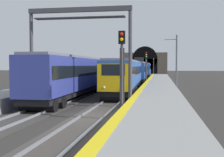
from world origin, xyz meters
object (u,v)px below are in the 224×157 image
railway_signal_far (154,65)px  train_main_approaching (139,71)px  railway_signal_near (122,69)px  catenary_mast_near (176,62)px  overhead_signal_gantry (79,33)px  train_adjacent_platform (96,72)px  railway_signal_mid (146,65)px

railway_signal_far → train_main_approaching: bearing=-2.8°
railway_signal_near → train_main_approaching: bearing=-177.2°
railway_signal_far → catenary_mast_near: (-54.68, -4.27, 0.42)m
railway_signal_near → catenary_mast_near: catenary_mast_near is taller
train_main_approaching → overhead_signal_gantry: (-33.36, 2.14, 3.48)m
train_main_approaching → overhead_signal_gantry: size_ratio=7.72×
train_main_approaching → train_adjacent_platform: 18.82m
railway_signal_far → railway_signal_near: bearing=0.0°
railway_signal_near → railway_signal_far: railway_signal_far is taller
railway_signal_far → railway_signal_mid: bearing=0.0°
railway_signal_near → overhead_signal_gantry: size_ratio=0.64×
train_adjacent_platform → railway_signal_far: size_ratio=6.93×
railway_signal_far → catenary_mast_near: bearing=4.5°
train_main_approaching → train_adjacent_platform: size_ratio=1.62×
overhead_signal_gantry → catenary_mast_near: 19.13m
catenary_mast_near → railway_signal_near: bearing=169.1°
railway_signal_far → overhead_signal_gantry: 71.96m
train_adjacent_platform → railway_signal_far: 57.11m
train_adjacent_platform → railway_signal_far: railway_signal_far is taller
overhead_signal_gantry → catenary_mast_near: size_ratio=1.13×
railway_signal_mid → catenary_mast_near: size_ratio=0.74×
train_main_approaching → railway_signal_near: (-38.47, -1.87, 0.82)m
catenary_mast_near → train_main_approaching: bearing=20.7°
railway_signal_near → railway_signal_far: (76.91, 0.00, 0.23)m
railway_signal_near → railway_signal_far: 76.91m
railway_signal_near → railway_signal_far: bearing=-180.0°
train_adjacent_platform → railway_signal_near: size_ratio=7.49×
train_main_approaching → railway_signal_far: bearing=175.9°
train_main_approaching → railway_signal_far: size_ratio=11.20×
train_main_approaching → railway_signal_near: bearing=1.5°
overhead_signal_gantry → railway_signal_near: bearing=-141.9°
train_adjacent_platform → railway_signal_mid: bearing=-36.7°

